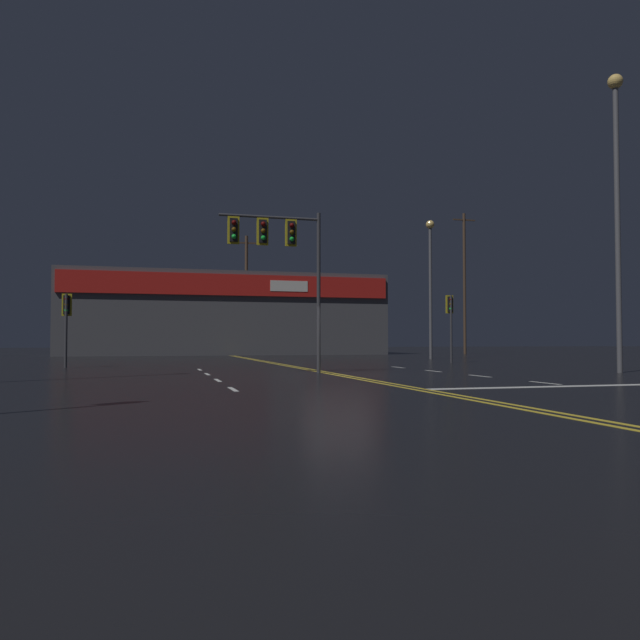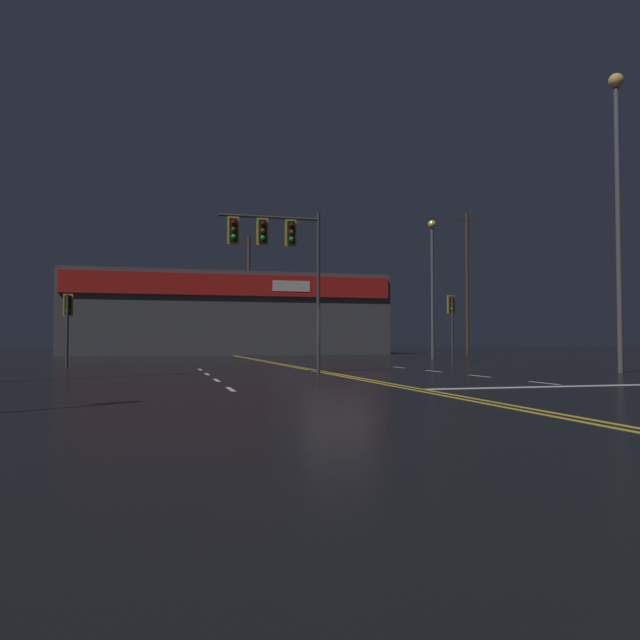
# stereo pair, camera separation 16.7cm
# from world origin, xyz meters

# --- Properties ---
(ground_plane) EXTENTS (200.00, 200.00, 0.00)m
(ground_plane) POSITION_xyz_m (0.00, 0.00, 0.00)
(ground_plane) COLOR black
(road_markings) EXTENTS (13.06, 60.00, 0.01)m
(road_markings) POSITION_xyz_m (0.77, -1.18, 0.00)
(road_markings) COLOR gold
(road_markings) RESTS_ON ground
(traffic_signal_median) EXTENTS (3.75, 0.36, 5.93)m
(traffic_signal_median) POSITION_xyz_m (-1.94, 1.45, 4.65)
(traffic_signal_median) COLOR #38383D
(traffic_signal_median) RESTS_ON ground
(traffic_signal_corner_northwest) EXTENTS (0.42, 0.36, 3.29)m
(traffic_signal_corner_northwest) POSITION_xyz_m (-9.97, 8.90, 2.41)
(traffic_signal_corner_northwest) COLOR #38383D
(traffic_signal_corner_northwest) RESTS_ON ground
(traffic_signal_corner_northeast) EXTENTS (0.42, 0.36, 3.69)m
(traffic_signal_corner_northeast) POSITION_xyz_m (9.41, 10.17, 2.71)
(traffic_signal_corner_northeast) COLOR #38383D
(traffic_signal_corner_northeast) RESTS_ON ground
(streetlight_near_right) EXTENTS (0.56, 0.56, 11.30)m
(streetlight_near_right) POSITION_xyz_m (10.57, -1.18, 7.03)
(streetlight_near_right) COLOR #59595E
(streetlight_near_right) RESTS_ON ground
(streetlight_far_right) EXTENTS (0.56, 0.56, 9.23)m
(streetlight_far_right) POSITION_xyz_m (11.56, 17.18, 5.91)
(streetlight_far_right) COLOR #59595E
(streetlight_far_right) RESTS_ON ground
(building_backdrop) EXTENTS (27.45, 10.23, 7.02)m
(building_backdrop) POSITION_xyz_m (0.00, 35.37, 3.52)
(building_backdrop) COLOR #4C4C51
(building_backdrop) RESTS_ON ground
(utility_pole_row) EXTENTS (46.64, 0.26, 12.90)m
(utility_pole_row) POSITION_xyz_m (1.70, 30.64, 5.75)
(utility_pole_row) COLOR #4C3828
(utility_pole_row) RESTS_ON ground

